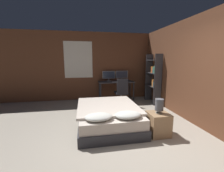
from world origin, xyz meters
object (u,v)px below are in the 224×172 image
(monitor_left, at_px, (109,75))
(office_chair, at_px, (121,94))
(bed, at_px, (108,115))
(bedside_lamp, at_px, (159,105))
(bookshelf, at_px, (154,76))
(nightstand, at_px, (158,124))
(desk, at_px, (116,84))
(keyboard, at_px, (117,82))
(monitor_right, at_px, (122,75))
(computer_mouse, at_px, (125,81))

(monitor_left, height_order, office_chair, monitor_left)
(bed, distance_m, bedside_lamp, 1.28)
(bookshelf, bearing_deg, office_chair, 178.62)
(bed, distance_m, nightstand, 1.20)
(bedside_lamp, height_order, bookshelf, bookshelf)
(desk, height_order, bookshelf, bookshelf)
(desk, bearing_deg, keyboard, -90.00)
(nightstand, distance_m, keyboard, 2.86)
(nightstand, xyz_separation_m, monitor_right, (-0.02, 3.17, 0.75))
(bedside_lamp, bearing_deg, office_chair, 95.84)
(bedside_lamp, relative_size, bookshelf, 0.17)
(monitor_right, bearing_deg, office_chair, -104.56)
(computer_mouse, height_order, office_chair, office_chair)
(nightstand, xyz_separation_m, office_chair, (-0.24, 2.33, 0.13))
(computer_mouse, bearing_deg, bed, -115.20)
(bed, bearing_deg, desk, 73.05)
(bedside_lamp, relative_size, desk, 0.22)
(bedside_lamp, height_order, computer_mouse, bedside_lamp)
(bookshelf, bearing_deg, computer_mouse, 153.61)
(bed, bearing_deg, keyboard, 71.66)
(nightstand, height_order, monitor_right, monitor_right)
(bookshelf, bearing_deg, monitor_right, 139.42)
(monitor_left, bearing_deg, office_chair, -68.54)
(bed, distance_m, computer_mouse, 2.39)
(monitor_left, distance_m, keyboard, 0.52)
(bed, xyz_separation_m, office_chair, (0.76, 1.65, 0.13))
(desk, xyz_separation_m, monitor_left, (-0.27, 0.19, 0.34))
(office_chair, height_order, bookshelf, bookshelf)
(bedside_lamp, bearing_deg, nightstand, 0.00)
(desk, xyz_separation_m, monitor_right, (0.27, 0.19, 0.34))
(keyboard, bearing_deg, bookshelf, -20.96)
(monitor_right, xyz_separation_m, office_chair, (-0.22, -0.84, -0.62))
(bed, relative_size, desk, 1.35)
(nightstand, relative_size, computer_mouse, 7.03)
(bedside_lamp, relative_size, monitor_right, 0.61)
(monitor_left, relative_size, monitor_right, 1.00)
(desk, bearing_deg, computer_mouse, -32.33)
(bed, relative_size, computer_mouse, 27.41)
(keyboard, distance_m, bookshelf, 1.40)
(nightstand, height_order, bookshelf, bookshelf)
(keyboard, height_order, computer_mouse, computer_mouse)
(monitor_right, bearing_deg, bookshelf, -40.58)
(desk, relative_size, computer_mouse, 20.24)
(bed, xyz_separation_m, keyboard, (0.70, 2.11, 0.52))
(desk, height_order, computer_mouse, computer_mouse)
(bed, bearing_deg, bedside_lamp, -34.39)
(keyboard, xyz_separation_m, computer_mouse, (0.29, 0.00, 0.01))
(monitor_left, xyz_separation_m, monitor_right, (0.55, 0.00, 0.00))
(bookshelf, bearing_deg, keyboard, 159.04)
(nightstand, bearing_deg, bookshelf, 66.63)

